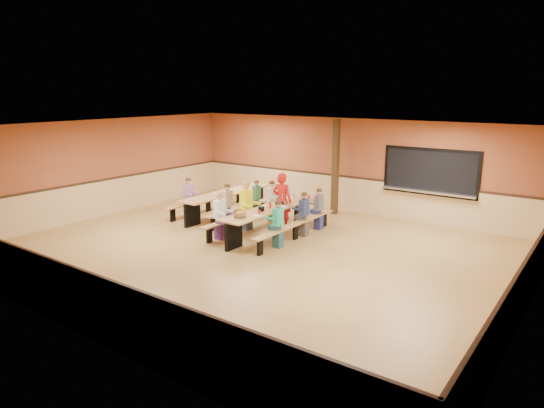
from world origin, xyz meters
The scene contains 23 objects.
ground centered at (0.00, 0.00, 0.00)m, with size 12.00×12.00×0.00m, color olive.
room_envelope centered at (0.00, 0.00, 0.69)m, with size 12.04×10.04×3.02m.
kitchen_pass_through centered at (2.60, 4.96, 1.49)m, with size 2.78×0.28×1.38m.
structural_post centered at (-0.20, 4.40, 1.50)m, with size 0.18×0.18×3.00m, color #312110.
cafeteria_table_main centered at (-0.52, 1.35, 0.53)m, with size 1.91×3.70×0.74m.
cafeteria_table_second centered at (-2.85, 2.25, 0.53)m, with size 1.91×3.70×0.74m.
seated_child_white_left centered at (-1.35, 0.23, 0.63)m, with size 0.39×0.32×1.25m, color white, non-canonical shape.
seated_adult_yellow centered at (-1.35, 1.34, 0.69)m, with size 0.45×0.37×1.37m, color #FAF514, non-canonical shape.
seated_child_grey_left centered at (-1.35, 2.57, 0.60)m, with size 0.37×0.30×1.21m, color silver, non-canonical shape.
seated_child_teal_right centered at (0.30, 0.55, 0.60)m, with size 0.36×0.30×1.19m, color teal, non-canonical shape.
seated_child_navy_right centered at (0.30, 1.77, 0.60)m, with size 0.36×0.30×1.19m, color navy, non-canonical shape.
seated_child_char_right centered at (0.30, 2.56, 0.58)m, with size 0.35×0.29×1.17m, color #4A4D53, non-canonical shape.
seated_child_purple_sec centered at (-3.68, 1.40, 0.61)m, with size 0.38×0.31×1.22m, color #996390, non-canonical shape.
seated_child_green_sec centered at (-2.03, 2.70, 0.57)m, with size 0.33×0.27×1.13m, color #337249, non-canonical shape.
seated_child_tan_sec centered at (-2.03, 1.32, 0.62)m, with size 0.38×0.31×1.23m, color #A28E81, non-canonical shape.
standing_woman centered at (-0.60, 2.02, 0.81)m, with size 0.59×0.39×1.62m, color red.
punch_pitcher centered at (-0.63, 2.02, 0.85)m, with size 0.16×0.16×0.22m, color #AE1729.
chip_bowl centered at (-0.58, 0.13, 0.81)m, with size 0.32×0.32×0.15m, color gold, non-canonical shape.
napkin_dispenser centered at (-0.51, 0.93, 0.80)m, with size 0.10×0.14×0.13m, color black.
condiment_mustard centered at (-0.58, 1.30, 0.82)m, with size 0.06×0.06×0.17m, color yellow.
condiment_ketchup centered at (-0.51, 1.34, 0.82)m, with size 0.06×0.06×0.17m, color #B2140F.
table_paddle centered at (-0.54, 1.99, 0.88)m, with size 0.16×0.16×0.56m.
place_settings centered at (-0.52, 1.35, 0.80)m, with size 0.65×3.30×0.11m, color beige, non-canonical shape.
Camera 1 is at (6.99, -8.99, 3.88)m, focal length 32.00 mm.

